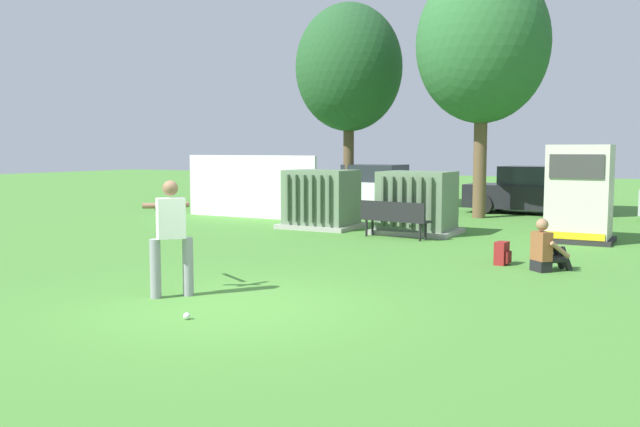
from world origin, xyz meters
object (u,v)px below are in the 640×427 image
Objects in this scene: sports_ball at (187,316)px; parked_car_left_of_center at (531,192)px; seated_spectator at (546,250)px; generator_enclosure at (579,194)px; transformer_west at (321,200)px; transformer_mid_west at (417,203)px; backpack at (502,254)px; park_bench at (394,217)px; parked_car_leftmost at (372,188)px; batter at (170,232)px.

parked_car_left_of_center is (0.86, 17.01, 0.71)m from sports_ball.
generator_enclosure is at bearing 91.00° from seated_spectator.
transformer_west is 6.75m from generator_enclosure.
transformer_mid_west is 4.98m from backpack.
backpack is (-0.78, -4.16, -0.92)m from generator_enclosure.
transformer_west reaches higher than sports_ball.
transformer_west is 0.91× the size of generator_enclosure.
park_bench is 1.91× the size of seated_spectator.
transformer_west and parked_car_leftmost have the same top height.
transformer_mid_west is at bearing 1.75° from transformer_west.
parked_car_leftmost is at bearing 117.64° from park_bench.
transformer_mid_west is 1.21× the size of batter.
generator_enclosure reaches higher than park_bench.
generator_enclosure is 4.54m from seated_spectator.
transformer_west is 7.92m from seated_spectator.
transformer_mid_west is at bearing 93.46° from sports_ball.
seated_spectator is at bearing 59.87° from sports_ball.
backpack is (2.55, 6.18, 0.17)m from sports_ball.
park_bench is 4.20m from backpack.
backpack reaches higher than sports_ball.
parked_car_left_of_center is (-1.69, 10.82, 0.54)m from backpack.
parked_car_leftmost reaches higher than backpack.
seated_spectator is (4.52, 4.87, -0.60)m from batter.
parked_car_leftmost reaches higher than sports_ball.
generator_enclosure is 2.39× the size of seated_spectator.
generator_enclosure is 25.56× the size of sports_ball.
generator_enclosure is 0.53× the size of parked_car_left_of_center.
parked_car_left_of_center is at bearing 2.41° from parked_car_leftmost.
transformer_mid_west is 2.18× the size of seated_spectator.
backpack is (-0.86, 0.31, -0.16)m from seated_spectator.
sports_ball is (0.60, -9.99, -0.74)m from transformer_mid_west.
batter is at bearing 138.05° from sports_ball.
transformer_mid_west is at bearing 86.75° from batter.
park_bench is at bearing -62.36° from parked_car_leftmost.
generator_enclosure is 10.35m from batter.
backpack is at bearing -54.75° from parked_car_leftmost.
batter is 0.40× the size of parked_car_left_of_center.
parked_car_leftmost is (-8.34, 10.89, 0.38)m from seated_spectator.
generator_enclosure is (6.73, 0.44, 0.35)m from transformer_west.
sports_ball is 0.02× the size of parked_car_leftmost.
transformer_mid_west is 23.33× the size of sports_ball.
batter is 1.76m from sports_ball.
sports_ball is 0.20× the size of backpack.
generator_enclosure is 4.33m from backpack.
transformer_west is 10.50m from sports_ball.
park_bench is at bearing -96.54° from transformer_mid_west.
sports_ball is (1.11, -1.00, -0.93)m from batter.
park_bench is 5.07m from seated_spectator.
generator_enclosure is 5.23× the size of backpack.
sports_ball is at bearing -107.85° from generator_enclosure.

